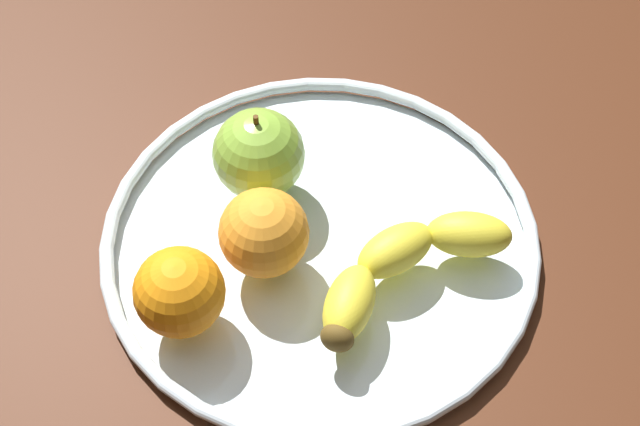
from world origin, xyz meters
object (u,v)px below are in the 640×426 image
(fruit_bowl, at_px, (320,240))
(orange_center, at_px, (264,233))
(apple, at_px, (259,154))
(banana, at_px, (403,265))
(orange_front_right, at_px, (179,292))

(fruit_bowl, distance_m, orange_center, 0.07)
(apple, bearing_deg, orange_center, 46.35)
(banana, xyz_separation_m, orange_center, (0.06, -0.09, 0.02))
(fruit_bowl, height_order, apple, apple)
(fruit_bowl, bearing_deg, orange_center, -20.57)
(fruit_bowl, distance_m, apple, 0.09)
(fruit_bowl, bearing_deg, banana, 97.99)
(fruit_bowl, distance_m, banana, 0.08)
(fruit_bowl, height_order, banana, banana)
(orange_center, height_order, orange_front_right, orange_center)
(banana, distance_m, orange_center, 0.11)
(banana, xyz_separation_m, apple, (0.00, -0.15, 0.02))
(fruit_bowl, bearing_deg, apple, -95.40)
(fruit_bowl, relative_size, banana, 1.91)
(fruit_bowl, height_order, orange_center, orange_center)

